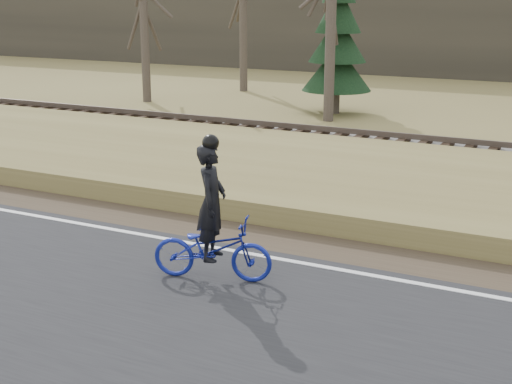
% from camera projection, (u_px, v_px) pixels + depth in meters
% --- Properties ---
extents(ground, '(120.00, 120.00, 0.00)m').
position_uv_depth(ground, '(296.00, 270.00, 11.80)').
color(ground, olive).
rests_on(ground, ground).
extents(road, '(120.00, 6.00, 0.06)m').
position_uv_depth(road, '(223.00, 331.00, 9.63)').
color(road, black).
rests_on(road, ground).
extents(edge_line, '(120.00, 0.12, 0.01)m').
position_uv_depth(edge_line, '(301.00, 263.00, 11.95)').
color(edge_line, silver).
rests_on(edge_line, road).
extents(shoulder, '(120.00, 1.60, 0.04)m').
position_uv_depth(shoulder, '(323.00, 247.00, 12.82)').
color(shoulder, '#473A2B').
rests_on(shoulder, ground).
extents(embankment, '(120.00, 5.00, 0.44)m').
position_uv_depth(embankment, '(373.00, 195.00, 15.36)').
color(embankment, olive).
rests_on(embankment, ground).
extents(ballast, '(120.00, 3.00, 0.45)m').
position_uv_depth(ballast, '(417.00, 159.00, 18.63)').
color(ballast, slate).
rests_on(ballast, ground).
extents(railroad, '(120.00, 2.40, 0.29)m').
position_uv_depth(railroad, '(418.00, 148.00, 18.55)').
color(railroad, black).
rests_on(railroad, ballast).
extents(cyclist, '(2.01, 1.15, 2.33)m').
position_uv_depth(cyclist, '(212.00, 234.00, 11.11)').
color(cyclist, navy).
rests_on(cyclist, road).
extents(bare_tree_near_left, '(0.36, 0.36, 7.74)m').
position_uv_depth(bare_tree_near_left, '(331.00, 9.00, 24.32)').
color(bare_tree_near_left, '#4D4338').
rests_on(bare_tree_near_left, ground).
extents(conifer, '(2.60, 2.60, 5.73)m').
position_uv_depth(conifer, '(338.00, 40.00, 26.23)').
color(conifer, '#4D4338').
rests_on(conifer, ground).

